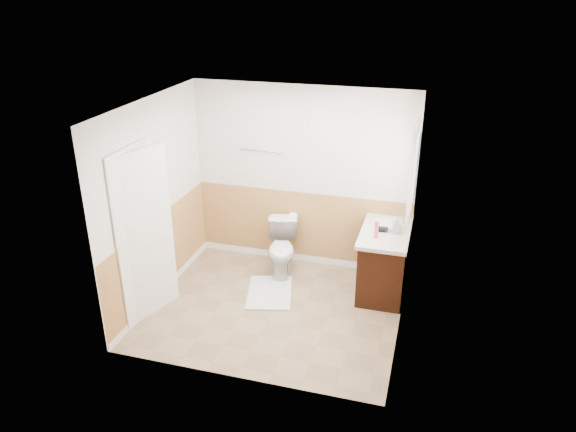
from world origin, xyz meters
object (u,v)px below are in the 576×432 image
(vanity_cabinet, at_px, (384,261))
(lotion_bottle, at_px, (377,230))
(toilet, at_px, (282,249))
(soap_dispenser, at_px, (397,225))
(bath_mat, at_px, (270,292))

(vanity_cabinet, distance_m, lotion_bottle, 0.63)
(vanity_cabinet, bearing_deg, lotion_bottle, -109.96)
(toilet, distance_m, soap_dispenser, 1.62)
(bath_mat, bearing_deg, soap_dispenser, 16.82)
(toilet, relative_size, bath_mat, 0.90)
(toilet, xyz_separation_m, vanity_cabinet, (1.38, -0.05, 0.04))
(bath_mat, distance_m, lotion_bottle, 1.61)
(toilet, relative_size, lotion_bottle, 3.26)
(toilet, distance_m, lotion_bottle, 1.45)
(toilet, distance_m, bath_mat, 0.67)
(bath_mat, relative_size, lotion_bottle, 3.64)
(toilet, xyz_separation_m, soap_dispenser, (1.50, -0.12, 0.59))
(soap_dispenser, bearing_deg, bath_mat, -163.18)
(vanity_cabinet, relative_size, soap_dispenser, 5.39)
(toilet, height_order, vanity_cabinet, vanity_cabinet)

